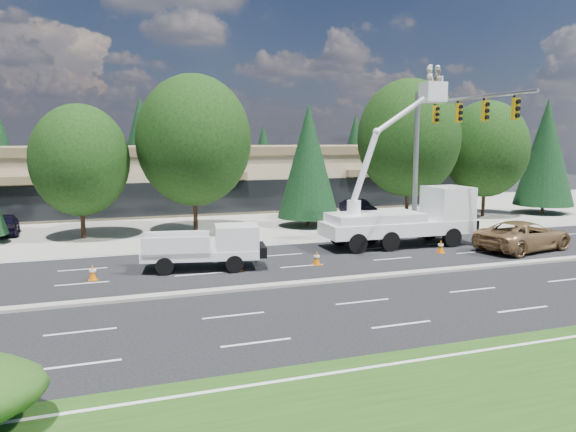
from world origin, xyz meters
name	(u,v)px	position (x,y,z in m)	size (l,w,h in m)	color
ground	(328,282)	(0.00, 0.00, 0.00)	(140.00, 140.00, 0.00)	black
concrete_apron	(223,220)	(0.00, 20.00, 0.01)	(140.00, 22.00, 0.01)	gray
grass_verge	(573,425)	(0.00, -13.00, 0.01)	(140.00, 10.00, 0.01)	#204112
road_median	(328,280)	(0.00, 0.00, 0.06)	(120.00, 0.55, 0.12)	gray
strip_mall	(198,175)	(0.00, 29.97, 2.83)	(50.40, 15.40, 5.50)	tan
tree_front_c	(80,160)	(-10.00, 15.00, 4.83)	(5.95, 5.95, 8.25)	#332114
tree_front_d	(194,140)	(-3.00, 15.00, 6.03)	(7.42, 7.42, 10.30)	#332114
tree_front_e	(308,161)	(5.00, 15.00, 4.59)	(4.34, 4.34, 8.56)	#332114
tree_front_f	(409,138)	(13.00, 15.00, 6.18)	(7.61, 7.61, 10.56)	#332114
tree_front_g	(486,149)	(20.00, 15.00, 5.35)	(6.59, 6.59, 9.14)	#332114
tree_front_h	(546,152)	(26.00, 15.00, 5.05)	(4.78, 4.78, 9.41)	#332114
tree_back_b	(141,142)	(-4.00, 42.00, 5.79)	(5.47, 5.47, 10.79)	#332114
tree_back_c	(263,155)	(10.00, 42.00, 4.23)	(4.00, 4.00, 7.88)	#332114
tree_back_d	(355,149)	(22.00, 42.00, 4.95)	(4.68, 4.68, 9.22)	#332114
signal_mast	(437,140)	(10.03, 7.04, 6.06)	(2.76, 10.16, 9.00)	gray
utility_pickup	(209,251)	(-4.35, 4.12, 0.85)	(5.68, 2.97, 2.07)	white
bucket_truck	(409,208)	(7.75, 6.18, 2.16)	(8.84, 3.03, 10.24)	white
traffic_cone_a	(93,272)	(-9.56, 3.72, 0.34)	(0.40, 0.40, 0.70)	#DA6706
traffic_cone_b	(238,263)	(-3.14, 3.40, 0.34)	(0.40, 0.40, 0.70)	#DA6706
traffic_cone_c	(317,258)	(0.80, 3.26, 0.34)	(0.40, 0.40, 0.70)	#DA6706
traffic_cone_d	(441,246)	(8.27, 3.76, 0.34)	(0.40, 0.40, 0.70)	#DA6706
minivan	(524,236)	(12.98, 2.80, 0.82)	(2.72, 5.90, 1.64)	tan
parked_car_west	(5,225)	(-14.73, 18.00, 0.67)	(1.58, 3.92, 1.34)	black
parked_car_east	(358,208)	(10.64, 18.37, 0.66)	(1.41, 4.03, 1.33)	black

